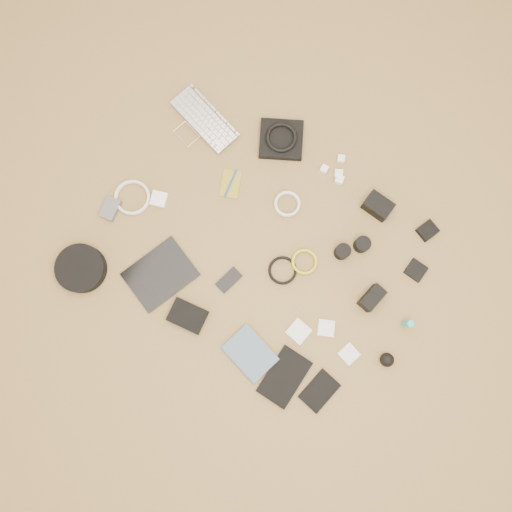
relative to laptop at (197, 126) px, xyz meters
The scene contains 34 objects.
room_shell 1.39m from the laptop, 36.43° to the right, with size 4.04×4.04×2.58m.
laptop is the anchor object (origin of this frame).
headphone_pouch 0.38m from the laptop, 18.39° to the left, with size 0.19×0.18×0.03m, color black.
headphones 0.38m from the laptop, 18.39° to the left, with size 0.14×0.14×0.02m, color black.
charger_a 0.59m from the laptop, ahead, with size 0.03×0.03×0.03m, color white.
charger_b 0.65m from the laptop, 14.56° to the left, with size 0.03×0.03×0.03m, color white.
charger_c 0.66m from the laptop, ahead, with size 0.03×0.03×0.03m, color white.
charger_d 0.67m from the laptop, ahead, with size 0.03×0.03×0.03m, color white.
dslr_camera 0.86m from the laptop, ahead, with size 0.12×0.08×0.07m, color black.
lens_pouch 1.10m from the laptop, ahead, with size 0.07×0.08×0.03m, color black.
notebook_olive 0.30m from the laptop, 31.98° to the right, with size 0.08×0.12×0.01m, color olive.
pen_blue 0.30m from the laptop, 31.98° to the right, with size 0.01×0.01×0.13m, color #1433A9.
cable_white_a 0.53m from the laptop, 13.67° to the right, with size 0.11×0.11×0.01m, color silver.
lens_a 0.84m from the laptop, 14.08° to the right, with size 0.06×0.06×0.07m, color black.
lens_b 0.89m from the laptop, ahead, with size 0.07×0.07×0.06m, color black.
card_reader 1.13m from the laptop, ahead, with size 0.08×0.08×0.02m, color black.
power_brick 0.37m from the laptop, 87.48° to the right, with size 0.06×0.06×0.03m, color white.
cable_white_b 0.42m from the laptop, 102.25° to the right, with size 0.15×0.15×0.01m, color silver.
cable_black 0.74m from the laptop, 31.76° to the right, with size 0.12×0.12×0.01m, color black.
cable_yellow 0.76m from the laptop, 24.34° to the right, with size 0.11×0.11×0.01m, color gold.
flash 1.06m from the laptop, 17.71° to the right, with size 0.06×0.11×0.08m, color black.
lens_cleaner 1.23m from the laptop, 16.52° to the right, with size 0.03×0.03×0.10m, color #1BB3B4.
battery_charger 0.52m from the laptop, 106.50° to the right, with size 0.06×0.10×0.03m, color #505155.
tablet 0.67m from the laptop, 74.46° to the right, with size 0.21×0.27×0.01m, color black.
phone 0.69m from the laptop, 49.96° to the right, with size 0.06×0.11×0.01m, color black.
filter_case_left 1.00m from the laptop, 35.91° to the right, with size 0.08×0.08×0.01m, color silver.
filter_case_mid 1.04m from the laptop, 29.88° to the right, with size 0.07×0.07×0.01m, color silver.
filter_case_right 1.18m from the laptop, 28.83° to the right, with size 0.07×0.07×0.01m, color silver.
air_blower 1.28m from the laptop, 23.77° to the right, with size 0.06×0.06×0.06m, color black.
headphone_case 0.79m from the laptop, 98.87° to the right, with size 0.21×0.21×0.06m, color black.
drive_case 0.83m from the laptop, 63.68° to the right, with size 0.15×0.11×0.04m, color black.
paperback 1.05m from the laptop, 52.09° to the right, with size 0.15×0.20×0.02m, color #475E78.
notebook_black_a 1.14m from the laptop, 42.74° to the right, with size 0.14×0.22×0.02m, color black.
notebook_black_b 1.25m from the laptop, 37.41° to the right, with size 0.10×0.15×0.01m, color black.
Camera 1 is at (0.14, -0.28, 2.10)m, focal length 35.00 mm.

